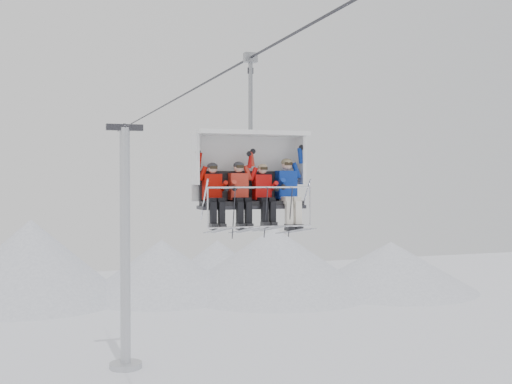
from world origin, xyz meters
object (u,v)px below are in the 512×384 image
object	(u,v)px
chairlift_carrier	(249,169)
skier_center_right	(264,193)
lift_tower_right	(125,264)
skier_far_right	(288,190)
skier_far_left	(214,193)
skier_center_left	(240,192)

from	to	relation	value
chairlift_carrier	skier_center_right	world-z (taller)	chairlift_carrier
lift_tower_right	skier_far_right	size ratio (longest dim) A/B	7.63
skier_center_right	lift_tower_right	bearing A→B (deg)	90.68
lift_tower_right	skier_far_right	world-z (taller)	lift_tower_right
skier_far_left	skier_center_right	distance (m)	1.20
skier_far_right	skier_center_left	bearing A→B (deg)	-179.54
lift_tower_right	skier_far_right	xyz separation A→B (m)	(0.86, -21.78, 4.47)
skier_center_left	skier_far_right	world-z (taller)	skier_far_right
chairlift_carrier	skier_far_right	distance (m)	1.03
lift_tower_right	skier_far_left	distance (m)	22.26
skier_center_right	skier_far_right	xyz separation A→B (m)	(0.60, 0.02, 0.06)
lift_tower_right	skier_far_left	bearing A→B (deg)	-92.46
lift_tower_right	skier_center_right	xyz separation A→B (m)	(0.26, -21.80, 4.41)
skier_center_right	skier_far_right	world-z (taller)	skier_far_right
skier_far_left	skier_center_right	world-z (taller)	skier_far_left
chairlift_carrier	skier_far_left	world-z (taller)	chairlift_carrier
lift_tower_right	chairlift_carrier	world-z (taller)	lift_tower_right
skier_center_right	chairlift_carrier	bearing A→B (deg)	129.16
skier_far_right	lift_tower_right	bearing A→B (deg)	92.27
lift_tower_right	skier_center_right	world-z (taller)	lift_tower_right
lift_tower_right	skier_center_left	distance (m)	22.24
skier_center_left	lift_tower_right	bearing A→B (deg)	89.16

